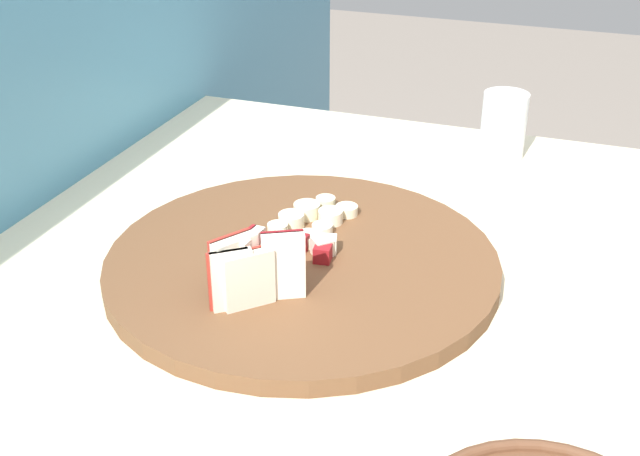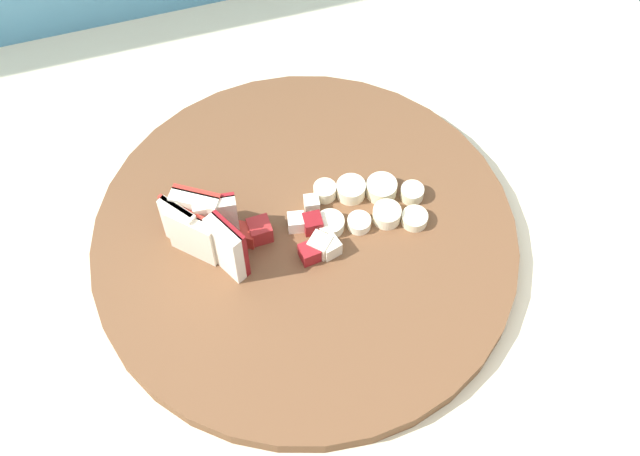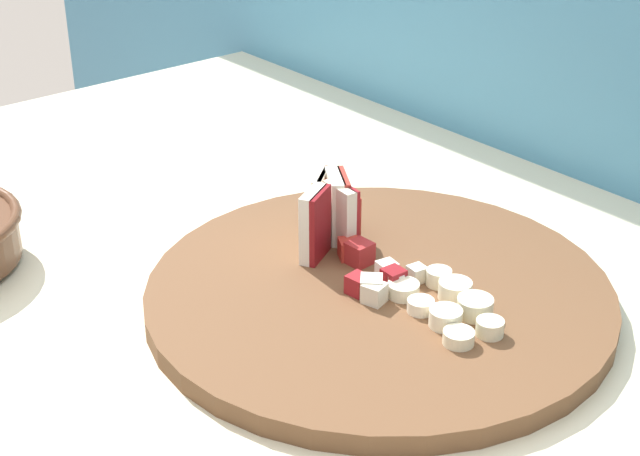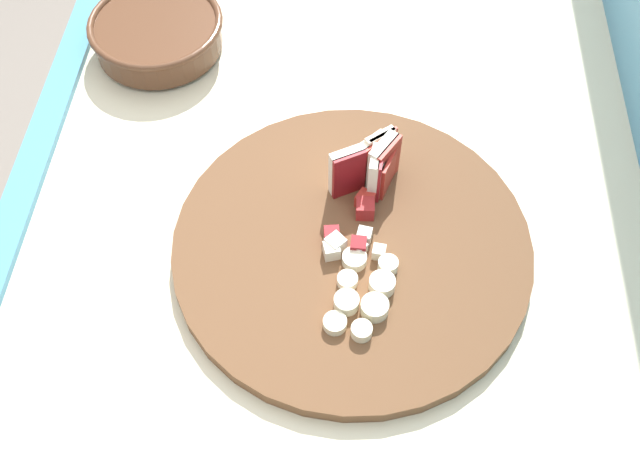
{
  "view_description": "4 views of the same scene",
  "coord_description": "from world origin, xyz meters",
  "px_view_note": "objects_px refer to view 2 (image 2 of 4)",
  "views": [
    {
      "loc": [
        -0.57,
        -0.23,
        1.36
      ],
      "look_at": [
        0.12,
        0.02,
        0.98
      ],
      "focal_mm": 45.88,
      "sensor_mm": 36.0,
      "label": 1
    },
    {
      "loc": [
        0.01,
        -0.37,
        1.63
      ],
      "look_at": [
        0.12,
        0.03,
        0.95
      ],
      "focal_mm": 47.62,
      "sensor_mm": 36.0,
      "label": 2
    },
    {
      "loc": [
        0.63,
        -0.46,
        1.36
      ],
      "look_at": [
        0.06,
        0.01,
        0.99
      ],
      "focal_mm": 53.94,
      "sensor_mm": 36.0,
      "label": 3
    },
    {
      "loc": [
        0.57,
        0.03,
        1.64
      ],
      "look_at": [
        0.13,
        -0.0,
        0.99
      ],
      "focal_mm": 42.07,
      "sensor_mm": 36.0,
      "label": 4
    }
  ],
  "objects_px": {
    "cutting_board": "(305,242)",
    "apple_wedge_fan": "(204,226)",
    "apple_dice_pile": "(295,234)",
    "banana_slice_rows": "(369,203)"
  },
  "relations": [
    {
      "from": "apple_wedge_fan",
      "to": "apple_dice_pile",
      "type": "bearing_deg",
      "value": -13.37
    },
    {
      "from": "apple_dice_pile",
      "to": "banana_slice_rows",
      "type": "bearing_deg",
      "value": 10.16
    },
    {
      "from": "apple_dice_pile",
      "to": "banana_slice_rows",
      "type": "distance_m",
      "value": 0.08
    },
    {
      "from": "apple_wedge_fan",
      "to": "apple_dice_pile",
      "type": "relative_size",
      "value": 0.87
    },
    {
      "from": "apple_wedge_fan",
      "to": "apple_dice_pile",
      "type": "distance_m",
      "value": 0.09
    },
    {
      "from": "apple_dice_pile",
      "to": "cutting_board",
      "type": "bearing_deg",
      "value": -5.29
    },
    {
      "from": "cutting_board",
      "to": "apple_wedge_fan",
      "type": "height_order",
      "value": "apple_wedge_fan"
    },
    {
      "from": "banana_slice_rows",
      "to": "apple_wedge_fan",
      "type": "bearing_deg",
      "value": 178.17
    },
    {
      "from": "cutting_board",
      "to": "apple_wedge_fan",
      "type": "distance_m",
      "value": 0.1
    },
    {
      "from": "cutting_board",
      "to": "apple_wedge_fan",
      "type": "relative_size",
      "value": 4.94
    }
  ]
}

